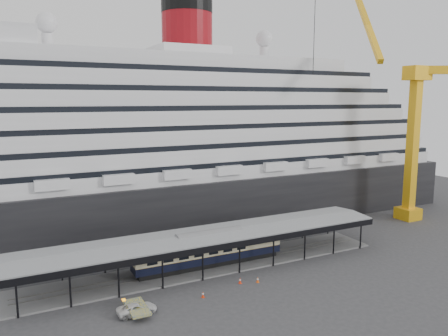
{
  "coord_description": "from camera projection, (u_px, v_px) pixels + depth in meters",
  "views": [
    {
      "loc": [
        -26.15,
        -51.2,
        24.67
      ],
      "look_at": [
        4.0,
        8.0,
        14.2
      ],
      "focal_mm": 35.0,
      "sensor_mm": 36.0,
      "label": 1
    }
  ],
  "objects": [
    {
      "name": "ground",
      "position": [
        224.0,
        279.0,
        60.63
      ],
      "size": [
        200.0,
        200.0,
        0.0
      ],
      "primitive_type": "plane",
      "color": "#343436",
      "rests_on": "ground"
    },
    {
      "name": "cruise_ship",
      "position": [
        151.0,
        132.0,
        85.96
      ],
      "size": [
        130.0,
        30.0,
        43.9
      ],
      "color": "black",
      "rests_on": "ground"
    },
    {
      "name": "platform_canopy",
      "position": [
        209.0,
        251.0,
        64.66
      ],
      "size": [
        56.0,
        9.18,
        5.3
      ],
      "color": "slate",
      "rests_on": "ground"
    },
    {
      "name": "crane_yellow",
      "position": [
        408.0,
        123.0,
        87.89
      ],
      "size": [
        23.83,
        18.78,
        47.6
      ],
      "color": "#EEAA15",
      "rests_on": "ground"
    },
    {
      "name": "port_truck",
      "position": [
        137.0,
        309.0,
        50.56
      ],
      "size": [
        4.63,
        2.16,
        1.28
      ],
      "primitive_type": "imported",
      "rotation": [
        0.0,
        0.0,
        1.56
      ],
      "color": "silver",
      "rests_on": "ground"
    },
    {
      "name": "pullman_carriage",
      "position": [
        209.0,
        249.0,
        64.61
      ],
      "size": [
        23.1,
        3.24,
        22.67
      ],
      "rotation": [
        0.0,
        0.0,
        -0.0
      ],
      "color": "black",
      "rests_on": "ground"
    },
    {
      "name": "traffic_cone_left",
      "position": [
        203.0,
        294.0,
        54.86
      ],
      "size": [
        0.48,
        0.48,
        0.8
      ],
      "rotation": [
        0.0,
        0.0,
        0.19
      ],
      "color": "red",
      "rests_on": "ground"
    },
    {
      "name": "traffic_cone_mid",
      "position": [
        258.0,
        280.0,
        59.39
      ],
      "size": [
        0.51,
        0.51,
        0.77
      ],
      "rotation": [
        0.0,
        0.0,
        0.37
      ],
      "color": "#F4570D",
      "rests_on": "ground"
    },
    {
      "name": "traffic_cone_right",
      "position": [
        240.0,
        280.0,
        59.08
      ],
      "size": [
        0.46,
        0.46,
        0.81
      ],
      "rotation": [
        0.0,
        0.0,
        0.12
      ],
      "color": "#FB320D",
      "rests_on": "ground"
    }
  ]
}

